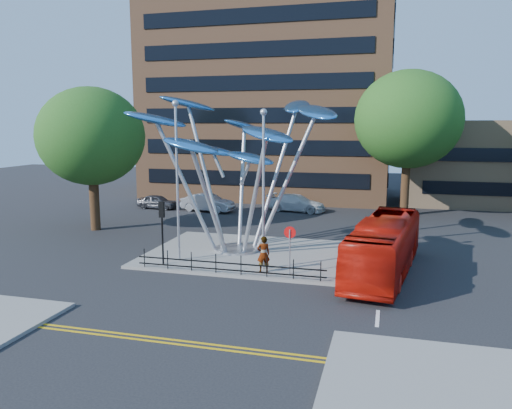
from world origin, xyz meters
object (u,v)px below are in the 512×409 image
(traffic_light_island, at_px, (162,219))
(no_entry_sign_island, at_px, (290,242))
(pedestrian, at_px, (263,254))
(parked_car_right, at_px, (297,203))
(street_lamp_left, at_px, (177,167))
(parked_car_left, at_px, (157,202))
(tree_left, at_px, (91,137))
(parked_car_mid, at_px, (208,203))
(red_bus, at_px, (384,247))
(tree_right, at_px, (408,120))
(leaf_sculpture, at_px, (237,138))
(street_lamp_right, at_px, (263,175))

(traffic_light_island, distance_m, no_entry_sign_island, 7.05)
(pedestrian, relative_size, parked_car_right, 0.36)
(traffic_light_island, relative_size, no_entry_sign_island, 1.40)
(street_lamp_left, relative_size, parked_car_left, 2.33)
(tree_left, bearing_deg, parked_car_right, 42.08)
(parked_car_mid, bearing_deg, pedestrian, -142.27)
(street_lamp_left, distance_m, parked_car_left, 19.18)
(street_lamp_left, relative_size, red_bus, 0.84)
(parked_car_mid, bearing_deg, red_bus, -126.02)
(traffic_light_island, relative_size, pedestrian, 1.83)
(parked_car_mid, height_order, parked_car_right, parked_car_mid)
(tree_right, relative_size, parked_car_right, 2.35)
(pedestrian, xyz_separation_m, parked_car_right, (-1.82, 19.08, -0.34))
(leaf_sculpture, xyz_separation_m, red_bus, (8.67, -2.45, -5.41))
(no_entry_sign_island, height_order, parked_car_mid, no_entry_sign_island)
(leaf_sculpture, bearing_deg, street_lamp_left, -127.40)
(no_entry_sign_island, height_order, red_bus, red_bus)
(street_lamp_right, bearing_deg, parked_car_mid, 119.45)
(parked_car_left, distance_m, parked_car_mid, 4.99)
(parked_car_left, bearing_deg, street_lamp_right, -135.54)
(street_lamp_right, bearing_deg, tree_right, 68.46)
(parked_car_right, bearing_deg, parked_car_mid, 115.16)
(parked_car_left, bearing_deg, tree_left, -177.59)
(red_bus, bearing_deg, tree_right, 93.56)
(red_bus, xyz_separation_m, parked_car_left, (-20.36, 15.39, -0.82))
(parked_car_left, bearing_deg, tree_right, -79.93)
(tree_left, bearing_deg, leaf_sculpture, -15.55)
(street_lamp_left, height_order, pedestrian, street_lamp_left)
(pedestrian, bearing_deg, street_lamp_left, -36.69)
(street_lamp_right, xyz_separation_m, parked_car_right, (-1.68, 18.58, -4.35))
(pedestrian, bearing_deg, parked_car_mid, -86.60)
(no_entry_sign_island, height_order, parked_car_right, no_entry_sign_island)
(leaf_sculpture, relative_size, no_entry_sign_island, 5.19)
(traffic_light_island, xyz_separation_m, parked_car_right, (3.82, 19.08, -1.87))
(street_lamp_left, height_order, parked_car_mid, street_lamp_left)
(no_entry_sign_island, height_order, parked_car_left, no_entry_sign_island)
(leaf_sculpture, relative_size, red_bus, 1.21)
(street_lamp_right, distance_m, pedestrian, 4.04)
(street_lamp_left, xyz_separation_m, parked_car_left, (-9.26, 16.12, -4.71))
(leaf_sculpture, height_order, parked_car_right, leaf_sculpture)
(leaf_sculpture, bearing_deg, traffic_light_island, -125.04)
(street_lamp_right, distance_m, traffic_light_island, 6.05)
(street_lamp_right, relative_size, red_bus, 0.79)
(no_entry_sign_island, bearing_deg, leaf_sculpture, 134.33)
(street_lamp_right, relative_size, pedestrian, 4.43)
(tree_left, height_order, red_bus, tree_left)
(tree_right, bearing_deg, street_lamp_left, -124.05)
(parked_car_right, bearing_deg, red_bus, -146.37)
(tree_right, distance_m, no_entry_sign_island, 21.31)
(no_entry_sign_island, xyz_separation_m, pedestrian, (-1.37, -0.02, -0.73))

